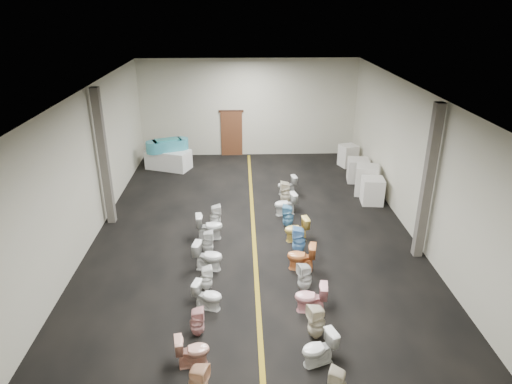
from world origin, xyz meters
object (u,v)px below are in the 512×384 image
display_table (169,159)px  toilet_right_3 (311,297)px  appliance_crate_a (372,191)px  toilet_left_6 (208,256)px  bathtub (167,145)px  toilet_left_4 (208,296)px  toilet_left_7 (208,242)px  appliance_crate_c (358,170)px  toilet_right_4 (305,277)px  toilet_right_8 (288,216)px  toilet_right_7 (296,229)px  toilet_left_2 (192,350)px  toilet_right_10 (286,193)px  toilet_right_2 (316,322)px  toilet_left_9 (215,216)px  toilet_left_3 (197,322)px  toilet_left_5 (206,278)px  appliance_crate_b (366,180)px  toilet_right_1 (319,349)px  toilet_right_6 (299,240)px  toilet_right_9 (285,204)px  toilet_left_8 (209,226)px  toilet_right_5 (301,257)px  toilet_right_11 (287,185)px  toilet_left_1 (199,383)px

display_table → toilet_right_3: 11.23m
appliance_crate_a → toilet_left_6: 7.11m
bathtub → toilet_left_4: bearing=-99.4°
bathtub → toilet_left_7: 7.73m
appliance_crate_c → toilet_left_7: appliance_crate_c is taller
toilet_right_4 → toilet_right_8: 3.54m
toilet_left_4 → toilet_right_7: toilet_right_7 is taller
toilet_left_2 → toilet_right_7: 5.81m
toilet_right_7 → toilet_right_10: 2.76m
toilet_right_2 → toilet_right_7: toilet_right_2 is taller
bathtub → toilet_left_9: 6.16m
toilet_left_3 → toilet_left_5: size_ratio=1.03×
appliance_crate_b → appliance_crate_c: size_ratio=1.21×
toilet_right_1 → toilet_right_4: (0.05, 2.54, 0.02)m
toilet_right_8 → toilet_left_6: bearing=-34.7°
appliance_crate_a → toilet_left_2: size_ratio=1.36×
toilet_right_6 → toilet_left_4: bearing=-39.6°
toilet_left_3 → toilet_right_10: bearing=-24.1°
toilet_right_1 → toilet_right_9: (-0.03, 7.04, 0.02)m
toilet_left_2 → toilet_left_8: size_ratio=0.85×
appliance_crate_b → toilet_left_3: bearing=-126.6°
toilet_left_9 → toilet_left_8: bearing=161.5°
toilet_right_6 → toilet_right_3: bearing=4.5°
toilet_right_1 → toilet_right_5: size_ratio=0.94×
appliance_crate_c → toilet_right_7: appliance_crate_c is taller
toilet_left_5 → toilet_right_4: 2.52m
toilet_right_1 → toilet_left_3: bearing=-130.2°
toilet_left_3 → toilet_left_8: 4.47m
toilet_left_3 → toilet_left_6: (0.08, 2.72, 0.05)m
appliance_crate_c → toilet_right_6: 6.46m
toilet_left_7 → toilet_right_1: bearing=-149.9°
toilet_left_7 → toilet_right_11: 5.15m
display_table → toilet_right_5: size_ratio=2.35×
toilet_right_10 → toilet_left_6: bearing=-30.4°
toilet_right_9 → toilet_left_1: bearing=-28.9°
appliance_crate_b → toilet_right_4: bearing=-117.2°
toilet_left_4 → toilet_left_7: 2.57m
toilet_right_11 → toilet_right_2: bearing=-12.0°
toilet_right_5 → toilet_right_10: size_ratio=0.92×
toilet_left_5 → toilet_right_9: bearing=-39.2°
appliance_crate_b → toilet_right_9: (-3.26, -1.71, -0.17)m
appliance_crate_b → toilet_right_5: 6.08m
toilet_left_9 → display_table: bearing=14.4°
toilet_left_8 → toilet_right_8: size_ratio=1.06×
display_table → bathtub: bearing=116.6°
toilet_right_7 → toilet_left_3: bearing=-43.2°
toilet_right_2 → toilet_left_1: bearing=-73.1°
toilet_left_2 → toilet_right_4: size_ratio=0.89×
toilet_left_5 → toilet_left_8: size_ratio=0.82×
bathtub → toilet_right_11: bathtub is taller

